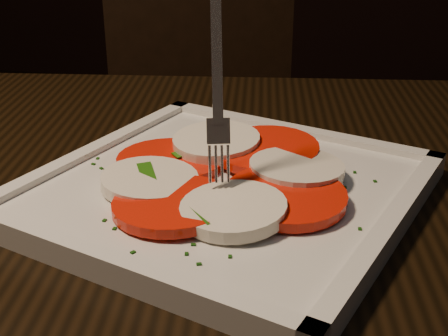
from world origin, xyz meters
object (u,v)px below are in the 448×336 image
Objects in this scene: table at (232,316)px; chair at (207,114)px; plate at (224,192)px; fork at (217,74)px.

chair is at bearing 103.49° from table.
chair reaches higher than plate.
table is 0.87m from chair.
chair is 3.14× the size of plate.
table is 8.33× the size of fork.
fork is (0.18, -0.81, 0.33)m from chair.
fork is at bearing 125.70° from table.
plate is (0.19, -0.81, 0.22)m from chair.
chair is (-0.20, 0.84, -0.12)m from table.
plate is at bearing 19.68° from fork.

